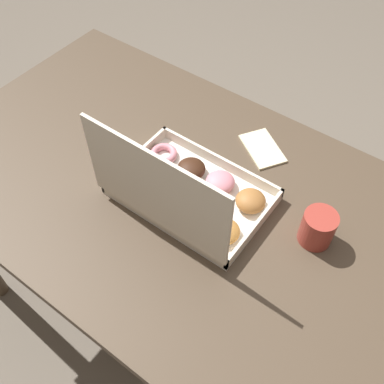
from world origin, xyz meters
name	(u,v)px	position (x,y,z in m)	size (l,w,h in m)	color
ground_plane	(176,307)	(0.00, 0.00, 0.00)	(8.00, 8.00, 0.00)	#6B6054
dining_table	(169,207)	(0.00, 0.00, 0.64)	(1.28, 0.79, 0.74)	#4C3D2D
donut_box	(188,192)	(-0.08, 0.02, 0.79)	(0.37, 0.26, 0.26)	silver
coffee_mug	(318,228)	(-0.37, -0.07, 0.79)	(0.08, 0.08, 0.09)	#A3382D
paper_napkin	(262,149)	(-0.13, -0.24, 0.74)	(0.16, 0.14, 0.01)	beige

